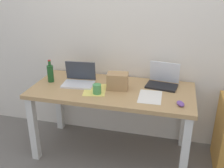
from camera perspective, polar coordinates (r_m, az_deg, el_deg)
ground_plane at (r=2.99m, az=-0.00°, el=-14.22°), size 8.00×8.00×0.00m
back_wall at (r=2.84m, az=2.15°, el=12.69°), size 5.20×0.08×2.60m
desk at (r=2.65m, az=-0.00°, el=-3.09°), size 1.61×0.73×0.75m
laptop_left at (r=2.72m, az=-7.16°, el=0.97°), size 0.33×0.26×0.22m
laptop_right at (r=2.70m, az=10.94°, el=0.72°), size 0.33×0.26×0.23m
beer_bottle at (r=2.82m, az=-13.22°, el=2.33°), size 0.06×0.06×0.24m
computer_mouse at (r=2.35m, az=14.65°, el=-4.13°), size 0.09×0.11×0.03m
cardboard_box at (r=2.58m, az=1.22°, el=0.64°), size 0.22×0.16×0.16m
coffee_mug at (r=2.48m, az=-3.28°, el=-1.11°), size 0.08×0.08×0.09m
paper_sheet_front_right at (r=2.46m, az=8.26°, el=-2.76°), size 0.22×0.30×0.00m
paper_yellow_folder at (r=2.58m, az=-3.72°, el=-1.25°), size 0.26×0.33×0.00m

